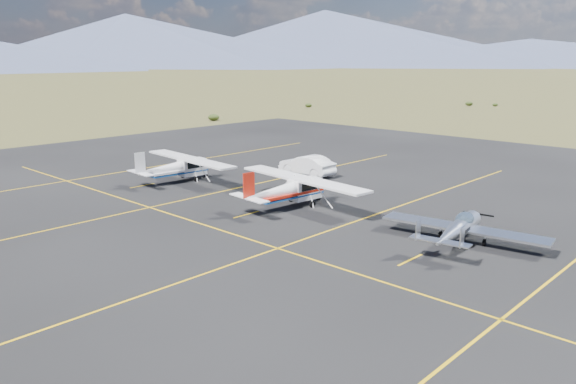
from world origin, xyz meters
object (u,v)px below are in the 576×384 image
aircraft_low_wing (460,228)px  aircraft_plain (179,167)px  sedan (307,165)px  aircraft_cessna (290,189)px

aircraft_low_wing → aircraft_plain: size_ratio=0.84×
aircraft_plain → sedan: 9.86m
aircraft_low_wing → aircraft_plain: bearing=83.8°
aircraft_low_wing → aircraft_cessna: (-0.58, 10.85, 0.29)m
aircraft_cessna → sedan: bearing=41.1°
aircraft_cessna → aircraft_plain: (-0.35, 10.94, -0.04)m
aircraft_low_wing → aircraft_cessna: aircraft_cessna is taller
aircraft_cessna → aircraft_plain: aircraft_cessna is taller
aircraft_cessna → sedan: size_ratio=2.20×
aircraft_cessna → aircraft_plain: 10.95m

